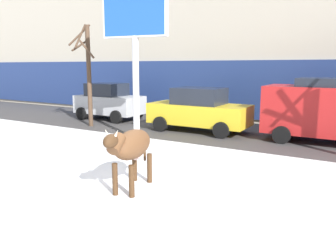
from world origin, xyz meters
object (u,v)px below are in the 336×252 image
cow_brown (131,146)px  car_silver_hatchback (109,101)px  billboard (135,21)px  car_yellow_sedan (199,110)px  car_red_van (334,109)px  bare_tree_far_back (88,70)px

cow_brown → car_silver_hatchback: car_silver_hatchback is taller
car_silver_hatchback → billboard: bearing=-38.4°
billboard → car_yellow_sedan: bearing=63.8°
car_red_van → car_yellow_sedan: bearing=-176.2°
cow_brown → billboard: billboard is taller
cow_brown → car_red_van: 8.05m
car_silver_hatchback → bare_tree_far_back: size_ratio=0.76×
car_silver_hatchback → car_yellow_sedan: size_ratio=0.83×
car_red_van → bare_tree_far_back: 10.17m
car_yellow_sedan → car_red_van: (5.06, 0.34, 0.33)m
billboard → car_silver_hatchback: billboard is taller
billboard → car_yellow_sedan: size_ratio=1.32×
billboard → bare_tree_far_back: size_ratio=1.20×
billboard → car_red_van: size_ratio=1.21×
billboard → car_yellow_sedan: billboard is taller
cow_brown → bare_tree_far_back: 8.69m
car_silver_hatchback → bare_tree_far_back: (0.55, -2.01, 1.61)m
car_silver_hatchback → car_yellow_sedan: 5.45m
billboard → cow_brown: bearing=-55.2°
cow_brown → car_yellow_sedan: size_ratio=0.46×
bare_tree_far_back → car_silver_hatchback: bearing=105.4°
cow_brown → car_yellow_sedan: car_yellow_sedan is taller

